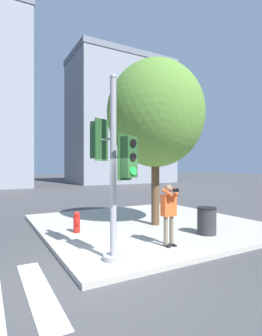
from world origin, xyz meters
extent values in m
plane|color=#424244|center=(0.00, 0.00, 0.00)|extent=(160.00, 160.00, 0.00)
cube|color=#ADA89E|center=(3.50, 3.50, 0.07)|extent=(8.00, 8.00, 0.14)
cube|color=silver|center=(-1.20, -0.08, 0.00)|extent=(0.45, 3.03, 0.01)
cylinder|color=#939399|center=(0.54, 0.34, 0.20)|extent=(0.48, 0.48, 0.12)
cylinder|color=#939399|center=(0.54, 0.34, 2.31)|extent=(0.15, 0.15, 4.10)
sphere|color=#939399|center=(0.54, 0.34, 4.40)|extent=(0.16, 0.16, 0.16)
cylinder|color=#939399|center=(0.45, 0.56, 2.97)|extent=(0.16, 0.32, 0.05)
cube|color=#234C23|center=(0.35, 0.83, 2.97)|extent=(0.37, 0.33, 0.90)
cube|color=#234C23|center=(0.40, 0.70, 2.97)|extent=(0.40, 0.17, 1.02)
cylinder|color=black|center=(0.30, 0.95, 3.27)|extent=(0.17, 0.09, 0.17)
cylinder|color=black|center=(0.30, 0.95, 2.97)|extent=(0.17, 0.09, 0.17)
cylinder|color=green|center=(0.30, 0.95, 2.67)|extent=(0.17, 0.09, 0.17)
cylinder|color=#939399|center=(0.60, 0.12, 2.52)|extent=(0.14, 0.33, 0.05)
cube|color=#234C23|center=(0.68, -0.16, 2.52)|extent=(0.35, 0.31, 0.90)
cube|color=#234C23|center=(0.64, -0.03, 2.52)|extent=(0.41, 0.14, 1.02)
cylinder|color=black|center=(0.72, -0.29, 2.82)|extent=(0.17, 0.08, 0.17)
cylinder|color=black|center=(0.72, -0.29, 2.52)|extent=(0.17, 0.08, 0.17)
cylinder|color=green|center=(0.72, -0.29, 2.22)|extent=(0.17, 0.08, 0.17)
cube|color=black|center=(2.25, 0.55, 0.16)|extent=(0.09, 0.24, 0.05)
cube|color=black|center=(2.45, 0.55, 0.16)|extent=(0.09, 0.24, 0.05)
cylinder|color=#6B6051|center=(2.25, 0.61, 0.55)|extent=(0.11, 0.11, 0.82)
cylinder|color=#6B6051|center=(2.45, 0.61, 0.55)|extent=(0.11, 0.11, 0.82)
cube|color=#E55623|center=(2.35, 0.61, 1.25)|extent=(0.40, 0.22, 0.58)
sphere|color=#8C664C|center=(2.35, 0.61, 1.71)|extent=(0.22, 0.22, 0.22)
cube|color=black|center=(2.35, 0.30, 1.69)|extent=(0.12, 0.10, 0.09)
cylinder|color=black|center=(2.35, 0.23, 1.69)|extent=(0.06, 0.08, 0.06)
cylinder|color=#E55623|center=(2.21, 0.47, 1.62)|extent=(0.23, 0.35, 0.23)
cylinder|color=#E55623|center=(2.48, 0.47, 1.62)|extent=(0.23, 0.35, 0.23)
cylinder|color=brown|center=(3.52, 2.97, 1.59)|extent=(0.30, 0.30, 2.90)
ellipsoid|color=#568433|center=(3.52, 2.97, 4.31)|extent=(3.65, 3.65, 4.01)
cylinder|color=red|center=(0.58, 3.27, 0.40)|extent=(0.22, 0.22, 0.54)
sphere|color=red|center=(0.58, 3.27, 0.74)|extent=(0.20, 0.20, 0.20)
cylinder|color=red|center=(0.58, 3.13, 0.46)|extent=(0.10, 0.06, 0.10)
cylinder|color=#2D2D33|center=(4.18, 1.01, 0.55)|extent=(0.60, 0.60, 0.83)
cylinder|color=black|center=(4.18, 1.01, 0.99)|extent=(0.63, 0.63, 0.04)
cube|color=gray|center=(15.84, 30.23, 8.84)|extent=(14.63, 9.05, 17.67)
cube|color=slate|center=(15.84, 30.23, 18.07)|extent=(14.83, 9.25, 0.80)
camera|label=1|loc=(-2.07, -5.17, 2.31)|focal=28.00mm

